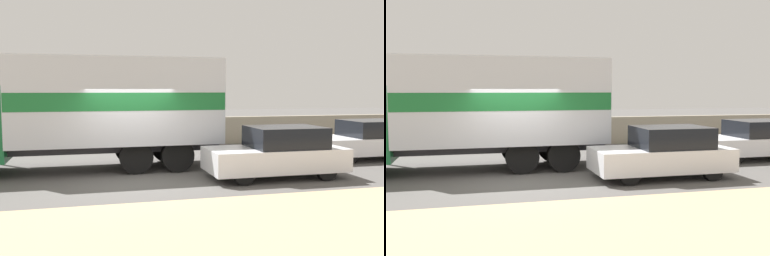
# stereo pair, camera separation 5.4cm
# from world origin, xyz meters

# --- Properties ---
(ground_plane) EXTENTS (80.00, 80.00, 0.00)m
(ground_plane) POSITION_xyz_m (0.00, 0.00, 0.00)
(ground_plane) COLOR #514F4C
(stone_wall_backdrop) EXTENTS (60.00, 0.35, 1.23)m
(stone_wall_backdrop) POSITION_xyz_m (0.00, 7.29, 0.62)
(stone_wall_backdrop) COLOR gray
(stone_wall_backdrop) RESTS_ON ground_plane
(box_truck) EXTENTS (8.09, 2.62, 3.43)m
(box_truck) POSITION_xyz_m (-0.88, 2.13, 1.96)
(box_truck) COLOR #196B38
(box_truck) RESTS_ON ground_plane
(car_hatchback) EXTENTS (3.88, 1.71, 1.44)m
(car_hatchback) POSITION_xyz_m (4.02, -0.32, 0.70)
(car_hatchback) COLOR silver
(car_hatchback) RESTS_ON ground_plane
(car_sedan_second) EXTENTS (3.91, 1.83, 1.39)m
(car_sedan_second) POSITION_xyz_m (8.56, 1.88, 0.69)
(car_sedan_second) COLOR silver
(car_sedan_second) RESTS_ON ground_plane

